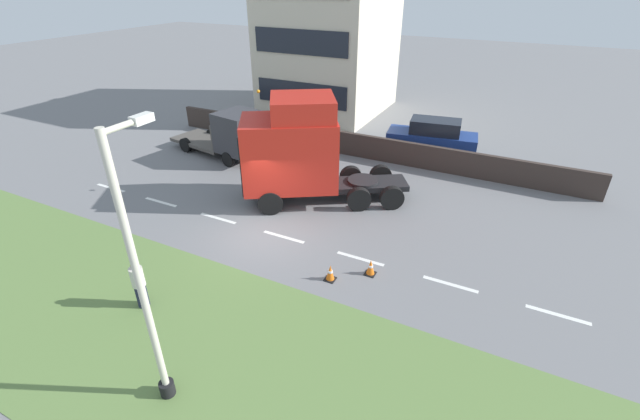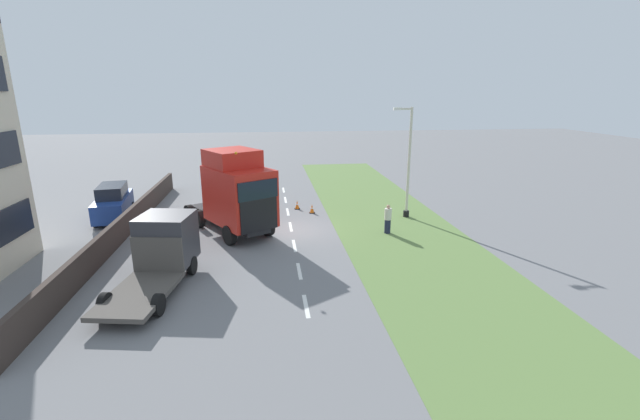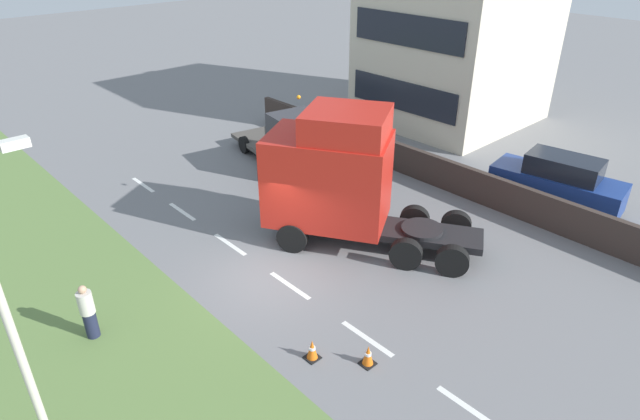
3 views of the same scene
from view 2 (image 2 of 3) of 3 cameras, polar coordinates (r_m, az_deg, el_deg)
The scene contains 11 objects.
ground_plane at distance 24.39m, azimuth -3.84°, elevation -2.74°, with size 120.00×120.00×0.00m, color slate.
grass_verge at distance 25.42m, azimuth 9.80°, elevation -2.15°, with size 7.00×44.00×0.01m.
lane_markings at distance 25.06m, azimuth -3.94°, elevation -2.23°, with size 0.16×21.00×0.00m.
boundary_wall at distance 25.37m, azimuth -24.61°, elevation -1.93°, with size 0.25×24.00×1.28m.
lorry_cab at distance 23.47m, azimuth -11.06°, elevation 2.21°, with size 5.73×7.12×4.80m.
flatbed_truck at distance 18.98m, azimuth -20.19°, elevation -4.68°, with size 3.07×6.16×2.66m.
parked_car at distance 29.22m, azimuth -25.85°, elevation 0.90°, with size 2.38×4.93×2.12m.
lamp_post at distance 26.76m, azimuth 11.60°, elevation 5.40°, with size 1.30×0.36×6.75m.
pedestrian at distance 23.95m, azimuth 9.03°, elevation -1.25°, with size 0.39×0.39×1.64m.
traffic_cone_lead at distance 28.69m, azimuth -3.06°, elevation 0.69°, with size 0.36×0.36×0.58m.
traffic_cone_trailing at distance 27.71m, azimuth -1.08°, elevation 0.17°, with size 0.36×0.36×0.58m.
Camera 2 is at (1.27, 23.11, 7.70)m, focal length 24.00 mm.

